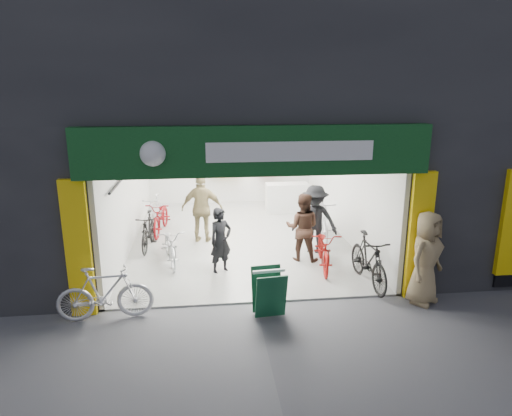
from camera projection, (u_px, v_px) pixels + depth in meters
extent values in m
plane|color=#56565B|center=(256.00, 303.00, 9.03)|extent=(60.00, 60.00, 0.00)
cube|color=#232326|center=(271.00, 25.00, 12.43)|extent=(16.00, 10.00, 4.50)
cube|color=#232326|center=(41.00, 175.00, 12.76)|extent=(5.00, 10.00, 3.50)
cube|color=#232326|center=(431.00, 167.00, 14.03)|extent=(6.00, 10.00, 3.50)
cube|color=#9E9E99|center=(240.00, 238.00, 12.86)|extent=(6.00, 8.00, 0.04)
cube|color=silver|center=(230.00, 159.00, 16.38)|extent=(6.00, 0.20, 3.20)
cube|color=silver|center=(129.00, 185.00, 12.12)|extent=(0.10, 8.00, 3.20)
cube|color=silver|center=(344.00, 180.00, 12.77)|extent=(0.10, 8.00, 3.20)
cube|color=white|center=(238.00, 122.00, 12.02)|extent=(6.00, 8.00, 0.10)
cube|color=black|center=(255.00, 133.00, 8.25)|extent=(6.00, 0.30, 0.30)
cube|color=#0D3D19|center=(256.00, 151.00, 8.12)|extent=(6.40, 0.25, 0.90)
cube|color=white|center=(291.00, 151.00, 8.05)|extent=(3.00, 0.02, 0.35)
cube|color=yellow|center=(78.00, 249.00, 8.28)|extent=(0.45, 0.12, 2.60)
cube|color=yellow|center=(419.00, 236.00, 8.99)|extent=(0.45, 0.12, 2.60)
cylinder|color=black|center=(129.00, 171.00, 11.43)|extent=(0.06, 5.00, 0.06)
cube|color=silver|center=(287.00, 198.00, 15.33)|extent=(1.40, 0.60, 1.00)
cube|color=white|center=(249.00, 136.00, 9.35)|extent=(1.30, 0.35, 0.04)
cube|color=white|center=(242.00, 128.00, 11.08)|extent=(1.30, 0.35, 0.04)
cube|color=white|center=(236.00, 122.00, 12.80)|extent=(1.30, 0.35, 0.04)
cube|color=white|center=(232.00, 117.00, 14.53)|extent=(1.30, 0.35, 0.04)
imported|color=#BABABF|center=(170.00, 245.00, 10.97)|extent=(0.92, 1.83, 0.92)
imported|color=black|center=(148.00, 231.00, 11.90)|extent=(0.59, 1.66, 0.98)
imported|color=maroon|center=(161.00, 217.00, 13.20)|extent=(0.84, 1.91, 0.97)
imported|color=silver|center=(155.00, 212.00, 13.60)|extent=(0.80, 1.76, 1.02)
imported|color=black|center=(369.00, 260.00, 9.73)|extent=(0.63, 1.90, 1.13)
imported|color=#9A110E|center=(324.00, 248.00, 10.68)|extent=(0.91, 1.92, 0.97)
imported|color=#B9B9BE|center=(323.00, 219.00, 12.70)|extent=(0.79, 2.00, 1.17)
imported|color=silver|center=(105.00, 293.00, 8.30)|extent=(1.76, 0.62, 1.04)
imported|color=black|center=(221.00, 241.00, 10.31)|extent=(0.67, 0.61, 1.54)
imported|color=#3D251B|center=(302.00, 228.00, 11.01)|extent=(0.98, 0.86, 1.70)
imported|color=black|center=(315.00, 220.00, 11.50)|extent=(1.32, 1.06, 1.78)
imported|color=#8D7D52|center=(202.00, 209.00, 12.27)|extent=(1.20, 0.67, 1.92)
imported|color=#957E56|center=(426.00, 258.00, 8.86)|extent=(1.09, 1.02, 1.87)
cube|color=#104327|center=(271.00, 297.00, 8.28)|extent=(0.59, 0.27, 0.87)
cube|color=#104327|center=(267.00, 288.00, 8.63)|extent=(0.59, 0.27, 0.87)
cube|color=white|center=(269.00, 271.00, 8.34)|extent=(0.60, 0.11, 0.05)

